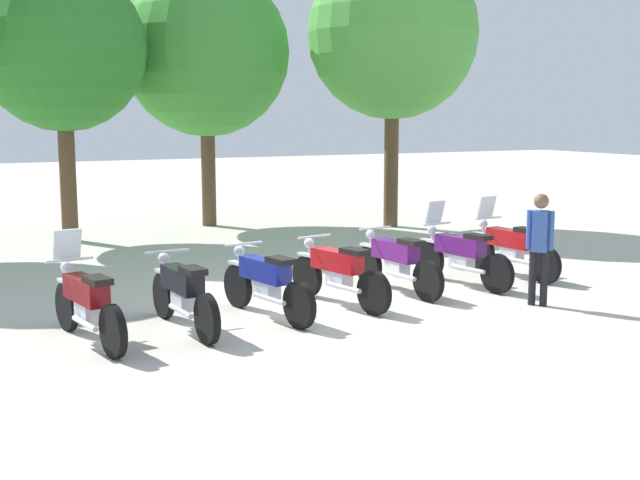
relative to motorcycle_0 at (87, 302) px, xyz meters
name	(u,v)px	position (x,y,z in m)	size (l,w,h in m)	color
ground_plane	(335,303)	(3.76, 0.50, -0.52)	(80.00, 80.00, 0.00)	#BCB7A8
motorcycle_0	(87,302)	(0.00, 0.00, 0.00)	(0.63, 2.18, 1.37)	black
motorcycle_1	(183,293)	(1.25, 0.06, -0.01)	(0.62, 2.19, 0.99)	black
motorcycle_2	(265,282)	(2.50, 0.21, -0.01)	(0.66, 2.17, 0.99)	black
motorcycle_3	(338,272)	(3.75, 0.41, -0.01)	(0.70, 2.16, 0.99)	black
motorcycle_4	(396,261)	(5.00, 0.78, -0.01)	(0.62, 2.19, 0.99)	black
motorcycle_5	(460,254)	(6.25, 0.77, 0.00)	(0.63, 2.18, 1.37)	black
motorcycle_6	(510,247)	(7.50, 1.01, 0.00)	(0.62, 2.19, 1.37)	black
person_0	(540,241)	(6.40, -0.97, 0.46)	(0.32, 0.36, 1.67)	black
tree_1	(62,49)	(1.36, 8.70, 3.71)	(3.65, 3.65, 6.08)	brown
tree_2	(206,53)	(5.00, 9.72, 3.80)	(4.16, 4.16, 6.41)	brown
tree_3	(393,34)	(9.06, 7.50, 4.25)	(4.21, 4.21, 6.89)	brown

